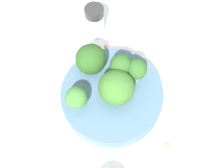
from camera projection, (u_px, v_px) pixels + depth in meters
ground_plane at (112, 100)px, 0.53m from camera, size 3.00×3.00×0.00m
bowl at (112, 96)px, 0.52m from camera, size 0.17×0.17×0.03m
broccoli_floret_0 at (136, 70)px, 0.49m from camera, size 0.03×0.03×0.05m
broccoli_floret_1 at (117, 88)px, 0.47m from camera, size 0.06×0.06×0.06m
broccoli_floret_2 at (91, 59)px, 0.50m from camera, size 0.05×0.05×0.05m
broccoli_floret_3 at (121, 66)px, 0.49m from camera, size 0.04×0.04×0.05m
broccoli_floret_4 at (77, 98)px, 0.47m from camera, size 0.03×0.03×0.04m
pepper_shaker at (94, 21)px, 0.57m from camera, size 0.04×0.04×0.07m
almond_crumb_0 at (168, 146)px, 0.49m from camera, size 0.01×0.01×0.01m
almond_crumb_1 at (106, 47)px, 0.58m from camera, size 0.01×0.01×0.01m
almond_crumb_2 at (30, 81)px, 0.55m from camera, size 0.01×0.01×0.01m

